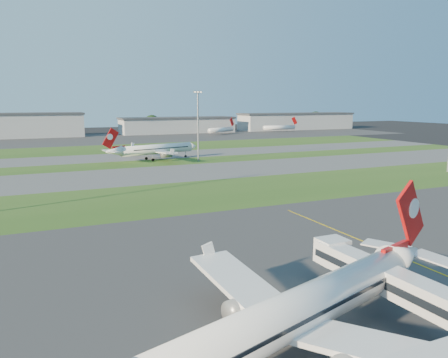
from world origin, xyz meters
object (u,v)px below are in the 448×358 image
light_mast_centre (198,121)px  airliner_parked (302,311)px  jet_bridge (413,292)px  airliner_taxiing (157,149)px  mini_jet_far (279,127)px  mini_jet_near (221,130)px

light_mast_centre → airliner_parked: bearing=-106.8°
jet_bridge → light_mast_centre: size_ratio=1.04×
jet_bridge → airliner_parked: 12.12m
jet_bridge → airliner_taxiing: (11.57, 133.15, 0.02)m
jet_bridge → mini_jet_far: (136.72, 249.99, -0.73)m
airliner_taxiing → mini_jet_near: size_ratio=1.41×
mini_jet_far → light_mast_centre: 169.49m
jet_bridge → airliner_taxiing: airliner_taxiing is taller
airliner_parked → light_mast_centre: light_mast_centre is taller
mini_jet_near → light_mast_centre: 135.48m
airliner_taxiing → mini_jet_near: 133.27m
jet_bridge → mini_jet_near: (86.77, 243.17, -0.73)m
mini_jet_far → light_mast_centre: (-111.91, -126.76, 11.53)m
light_mast_centre → mini_jet_far: bearing=48.6°
airliner_taxiing → mini_jet_far: size_ratio=1.26×
mini_jet_far → airliner_parked: bearing=-120.3°
airliner_parked → airliner_taxiing: bearing=62.4°
airliner_parked → airliner_taxiing: 134.44m
airliner_parked → mini_jet_far: 290.24m
airliner_taxiing → light_mast_centre: bearing=128.7°
airliner_taxiing → light_mast_centre: (13.24, -9.91, 10.79)m
jet_bridge → light_mast_centre: bearing=78.6°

